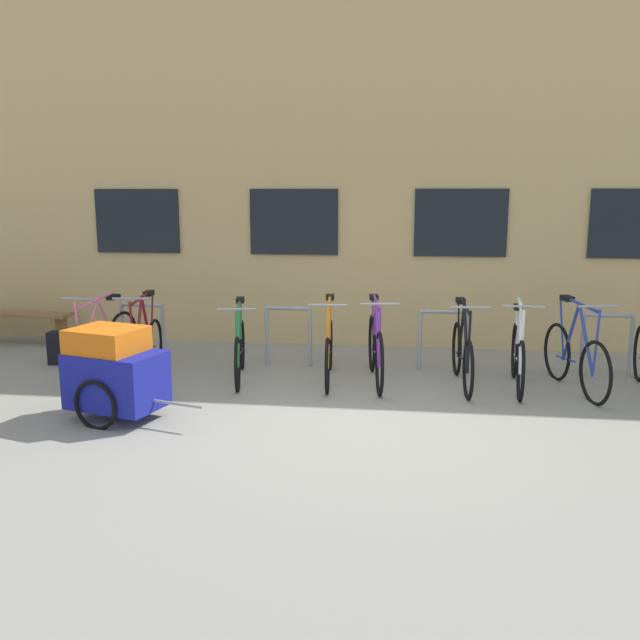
{
  "coord_description": "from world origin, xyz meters",
  "views": [
    {
      "loc": [
        0.47,
        -6.55,
        2.24
      ],
      "look_at": [
        -0.61,
        1.6,
        0.68
      ],
      "focal_mm": 37.46,
      "sensor_mm": 36.0,
      "label": 1
    }
  ],
  "objects_px": {
    "bicycle_pink": "(102,341)",
    "bicycle_blue": "(575,357)",
    "bicycle_black": "(462,354)",
    "bike_trailer": "(115,371)",
    "wooden_bench": "(15,320)",
    "bicycle_purple": "(376,349)",
    "backpack": "(60,348)",
    "bicycle_green": "(240,349)",
    "bicycle_orange": "(329,349)",
    "bicycle_white": "(518,356)",
    "bicycle_maroon": "(144,346)"
  },
  "relations": [
    {
      "from": "bicycle_orange",
      "to": "bicycle_purple",
      "type": "distance_m",
      "value": 0.57
    },
    {
      "from": "bicycle_maroon",
      "to": "bicycle_black",
      "type": "xyz_separation_m",
      "value": [
        3.91,
        0.05,
        0.01
      ]
    },
    {
      "from": "bicycle_blue",
      "to": "bike_trailer",
      "type": "bearing_deg",
      "value": -161.37
    },
    {
      "from": "bicycle_maroon",
      "to": "bicycle_pink",
      "type": "xyz_separation_m",
      "value": [
        -0.63,
        0.14,
        0.01
      ]
    },
    {
      "from": "bicycle_black",
      "to": "backpack",
      "type": "height_order",
      "value": "bicycle_black"
    },
    {
      "from": "bicycle_white",
      "to": "wooden_bench",
      "type": "relative_size",
      "value": 0.96
    },
    {
      "from": "bicycle_black",
      "to": "bicycle_orange",
      "type": "xyz_separation_m",
      "value": [
        -1.6,
        0.05,
        -0.01
      ]
    },
    {
      "from": "bicycle_orange",
      "to": "backpack",
      "type": "bearing_deg",
      "value": 175.88
    },
    {
      "from": "bicycle_green",
      "to": "wooden_bench",
      "type": "height_order",
      "value": "bicycle_green"
    },
    {
      "from": "bicycle_black",
      "to": "bicycle_pink",
      "type": "bearing_deg",
      "value": 178.83
    },
    {
      "from": "bicycle_pink",
      "to": "bicycle_blue",
      "type": "bearing_deg",
      "value": -1.4
    },
    {
      "from": "bicycle_pink",
      "to": "bicycle_purple",
      "type": "bearing_deg",
      "value": -1.03
    },
    {
      "from": "bike_trailer",
      "to": "bicycle_blue",
      "type": "bearing_deg",
      "value": 18.63
    },
    {
      "from": "bicycle_green",
      "to": "bicycle_white",
      "type": "bearing_deg",
      "value": 0.99
    },
    {
      "from": "bicycle_blue",
      "to": "bicycle_pink",
      "type": "xyz_separation_m",
      "value": [
        -5.81,
        0.14,
        -0.01
      ]
    },
    {
      "from": "bicycle_black",
      "to": "bicycle_pink",
      "type": "distance_m",
      "value": 4.54
    },
    {
      "from": "bicycle_blue",
      "to": "bike_trailer",
      "type": "distance_m",
      "value": 5.1
    },
    {
      "from": "bicycle_pink",
      "to": "bike_trailer",
      "type": "relative_size",
      "value": 1.14
    },
    {
      "from": "bicycle_purple",
      "to": "backpack",
      "type": "bearing_deg",
      "value": 176.15
    },
    {
      "from": "bicycle_blue",
      "to": "backpack",
      "type": "distance_m",
      "value": 6.52
    },
    {
      "from": "bicycle_blue",
      "to": "bicycle_white",
      "type": "bearing_deg",
      "value": 176.09
    },
    {
      "from": "bicycle_green",
      "to": "bicycle_maroon",
      "type": "bearing_deg",
      "value": 179.46
    },
    {
      "from": "bicycle_purple",
      "to": "bicycle_green",
      "type": "bearing_deg",
      "value": -176.79
    },
    {
      "from": "bicycle_green",
      "to": "bicycle_orange",
      "type": "xyz_separation_m",
      "value": [
        1.09,
        0.11,
        0.01
      ]
    },
    {
      "from": "bicycle_green",
      "to": "bicycle_purple",
      "type": "height_order",
      "value": "bicycle_purple"
    },
    {
      "from": "bicycle_orange",
      "to": "backpack",
      "type": "height_order",
      "value": "bicycle_orange"
    },
    {
      "from": "bicycle_maroon",
      "to": "bicycle_white",
      "type": "distance_m",
      "value": 4.55
    },
    {
      "from": "bicycle_white",
      "to": "wooden_bench",
      "type": "distance_m",
      "value": 7.33
    },
    {
      "from": "bicycle_green",
      "to": "wooden_bench",
      "type": "xyz_separation_m",
      "value": [
        -3.87,
        1.48,
        -0.01
      ]
    },
    {
      "from": "bicycle_green",
      "to": "wooden_bench",
      "type": "distance_m",
      "value": 4.15
    },
    {
      "from": "bicycle_green",
      "to": "backpack",
      "type": "bearing_deg",
      "value": 171.63
    },
    {
      "from": "bicycle_pink",
      "to": "bike_trailer",
      "type": "height_order",
      "value": "bicycle_pink"
    },
    {
      "from": "bicycle_blue",
      "to": "bicycle_pink",
      "type": "distance_m",
      "value": 5.81
    },
    {
      "from": "bicycle_orange",
      "to": "bicycle_pink",
      "type": "bearing_deg",
      "value": 179.19
    },
    {
      "from": "bicycle_black",
      "to": "bicycle_white",
      "type": "bearing_deg",
      "value": -0.47
    },
    {
      "from": "wooden_bench",
      "to": "bicycle_black",
      "type": "bearing_deg",
      "value": -12.23
    },
    {
      "from": "bicycle_pink",
      "to": "wooden_bench",
      "type": "relative_size",
      "value": 0.97
    },
    {
      "from": "bicycle_blue",
      "to": "bicycle_maroon",
      "type": "xyz_separation_m",
      "value": [
        -5.18,
        -0.0,
        -0.02
      ]
    },
    {
      "from": "bicycle_blue",
      "to": "bicycle_white",
      "type": "xyz_separation_m",
      "value": [
        -0.63,
        0.04,
        -0.02
      ]
    },
    {
      "from": "bicycle_black",
      "to": "bike_trailer",
      "type": "bearing_deg",
      "value": -154.77
    },
    {
      "from": "bicycle_purple",
      "to": "bicycle_black",
      "type": "bearing_deg",
      "value": -1.68
    },
    {
      "from": "bicycle_black",
      "to": "wooden_bench",
      "type": "relative_size",
      "value": 0.97
    },
    {
      "from": "bicycle_green",
      "to": "bike_trailer",
      "type": "relative_size",
      "value": 1.11
    },
    {
      "from": "bike_trailer",
      "to": "wooden_bench",
      "type": "relative_size",
      "value": 0.84
    },
    {
      "from": "bicycle_orange",
      "to": "backpack",
      "type": "xyz_separation_m",
      "value": [
        -3.64,
        0.26,
        -0.15
      ]
    },
    {
      "from": "bicycle_blue",
      "to": "bicycle_maroon",
      "type": "bearing_deg",
      "value": -179.97
    },
    {
      "from": "bicycle_blue",
      "to": "bike_trailer",
      "type": "relative_size",
      "value": 1.13
    },
    {
      "from": "bike_trailer",
      "to": "bicycle_green",
      "type": "bearing_deg",
      "value": 61.53
    },
    {
      "from": "bicycle_purple",
      "to": "bicycle_pink",
      "type": "distance_m",
      "value": 3.51
    },
    {
      "from": "bicycle_green",
      "to": "bicycle_black",
      "type": "height_order",
      "value": "bicycle_black"
    }
  ]
}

